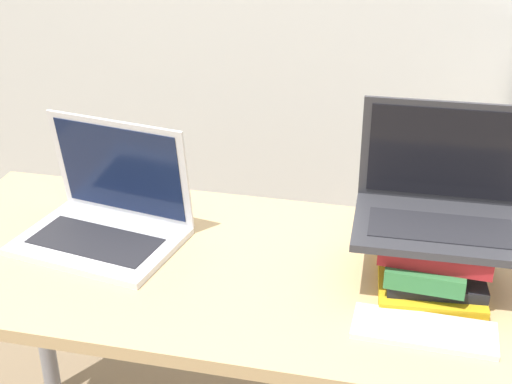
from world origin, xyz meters
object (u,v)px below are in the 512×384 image
(book_stack, at_px, (433,255))
(wireless_keyboard, at_px, (424,330))
(laptop_on_books, at_px, (442,203))
(laptop_left, at_px, (106,217))

(book_stack, relative_size, wireless_keyboard, 1.03)
(book_stack, height_order, wireless_keyboard, book_stack)
(book_stack, relative_size, laptop_on_books, 0.79)
(laptop_on_books, height_order, wireless_keyboard, laptop_on_books)
(laptop_left, xyz_separation_m, wireless_keyboard, (0.72, -0.20, -0.05))
(laptop_left, distance_m, book_stack, 0.73)
(laptop_on_books, xyz_separation_m, wireless_keyboard, (-0.01, -0.21, -0.16))
(laptop_left, xyz_separation_m, laptop_on_books, (0.74, 0.01, 0.12))
(laptop_on_books, bearing_deg, wireless_keyboard, -93.90)
(laptop_left, relative_size, laptop_on_books, 1.12)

